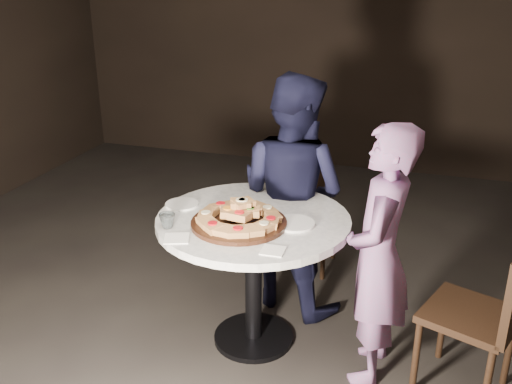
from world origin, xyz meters
TOP-DOWN VIEW (x-y plane):
  - floor at (0.00, 0.00)m, footprint 7.00×7.00m
  - table at (0.06, 0.12)m, footprint 1.38×1.38m
  - serving_board at (0.02, 0.00)m, footprint 0.64×0.64m
  - focaccia_pile at (0.03, 0.00)m, footprint 0.46×0.46m
  - plate_left at (-0.38, 0.16)m, footprint 0.20×0.20m
  - plate_right at (0.30, 0.09)m, footprint 0.29×0.29m
  - water_glass at (-0.33, -0.14)m, footprint 0.11×0.11m
  - napkin_near at (-0.23, -0.25)m, footprint 0.16×0.16m
  - napkin_far at (0.28, -0.24)m, footprint 0.12×0.12m
  - chair_far at (0.16, 1.04)m, footprint 0.42×0.43m
  - chair_right at (1.32, 0.01)m, footprint 0.56×0.55m
  - diner_navy at (0.16, 0.62)m, footprint 0.90×0.81m
  - diner_teal at (0.76, 0.05)m, footprint 0.36×0.53m

SIDE VIEW (x-z plane):
  - floor at x=0.00m, z-range 0.00..0.00m
  - chair_far at x=0.16m, z-range 0.07..0.91m
  - chair_right at x=1.32m, z-range 0.07..0.97m
  - table at x=0.06m, z-range 0.25..1.06m
  - diner_teal at x=0.76m, z-range 0.00..1.42m
  - diner_navy at x=0.16m, z-range 0.00..1.53m
  - napkin_far at x=0.28m, z-range 0.81..0.81m
  - napkin_near at x=-0.23m, z-range 0.81..0.81m
  - plate_left at x=-0.38m, z-range 0.81..0.82m
  - plate_right at x=0.30m, z-range 0.81..0.82m
  - serving_board at x=0.02m, z-range 0.81..0.83m
  - water_glass at x=-0.33m, z-range 0.81..0.89m
  - focaccia_pile at x=0.03m, z-range 0.81..0.93m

